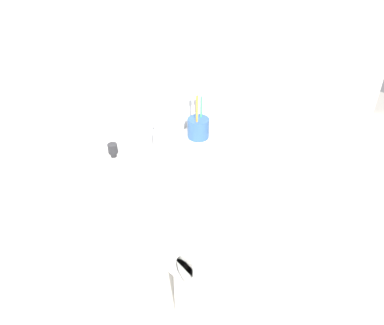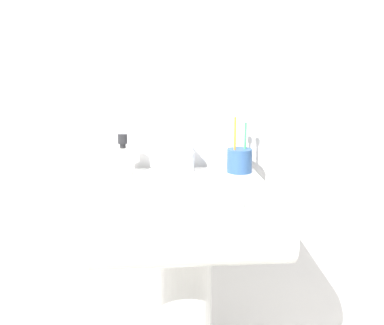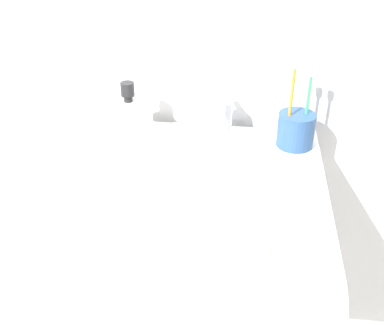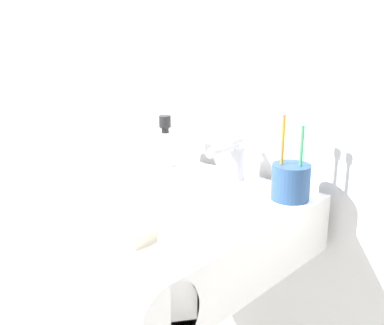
% 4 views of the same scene
% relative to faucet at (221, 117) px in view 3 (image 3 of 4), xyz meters
% --- Properties ---
extents(sink_basin, '(0.51, 0.59, 0.13)m').
position_rel_faucet_xyz_m(sink_basin, '(-0.02, -0.25, -0.12)').
color(sink_basin, white).
rests_on(sink_basin, sink_pedestal).
extents(faucet, '(0.05, 0.13, 0.10)m').
position_rel_faucet_xyz_m(faucet, '(0.00, 0.00, 0.00)').
color(faucet, silver).
rests_on(faucet, sink_basin).
extents(toothbrush_cup, '(0.09, 0.09, 0.21)m').
position_rel_faucet_xyz_m(toothbrush_cup, '(0.17, -0.02, -0.01)').
color(toothbrush_cup, '#2D5184').
rests_on(toothbrush_cup, sink_basin).
extents(soap_bottle, '(0.06, 0.06, 0.14)m').
position_rel_faucet_xyz_m(soap_bottle, '(-0.22, -0.02, -0.00)').
color(soap_bottle, silver).
rests_on(soap_bottle, sink_basin).
extents(bar_soap, '(0.08, 0.05, 0.02)m').
position_rel_faucet_xyz_m(bar_soap, '(0.07, -0.39, -0.04)').
color(bar_soap, silver).
rests_on(bar_soap, sink_basin).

